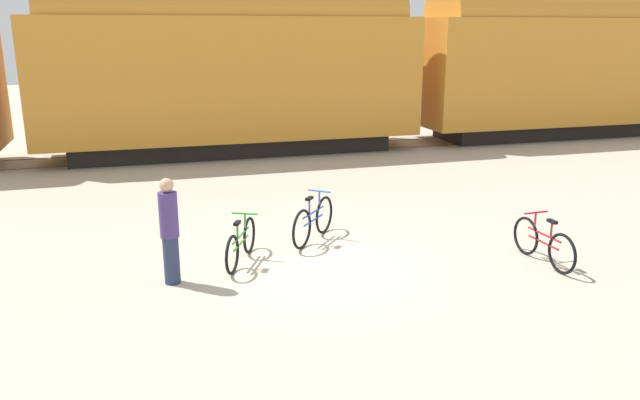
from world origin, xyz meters
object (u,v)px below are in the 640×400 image
object	(u,v)px
freight_train	(230,59)
bicycle_maroon	(543,243)
bicycle_green	(241,243)
bicycle_blue	(313,221)
person_in_purple	(170,230)

from	to	relation	value
freight_train	bicycle_maroon	world-z (taller)	freight_train
bicycle_maroon	bicycle_green	bearing A→B (deg)	163.46
freight_train	bicycle_green	xyz separation A→B (m)	(-1.37, -9.85, -2.63)
bicycle_blue	freight_train	bearing A→B (deg)	90.84
freight_train	bicycle_maroon	bearing A→B (deg)	-72.50
bicycle_maroon	person_in_purple	world-z (taller)	person_in_purple
bicycle_blue	bicycle_maroon	bearing A→B (deg)	-33.12
freight_train	bicycle_maroon	size ratio (longest dim) A/B	22.43
freight_train	person_in_purple	world-z (taller)	freight_train
freight_train	bicycle_maroon	xyz separation A→B (m)	(3.57, -11.31, -2.62)
bicycle_blue	bicycle_green	distance (m)	1.69
bicycle_blue	bicycle_maroon	world-z (taller)	bicycle_blue
bicycle_blue	person_in_purple	size ratio (longest dim) A/B	0.79
bicycle_maroon	person_in_purple	size ratio (longest dim) A/B	0.97
freight_train	bicycle_green	distance (m)	10.28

